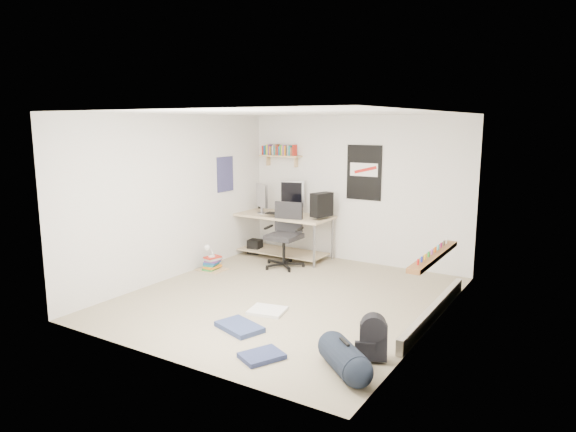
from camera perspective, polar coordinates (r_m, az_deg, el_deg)
The scene contains 26 objects.
floor at distance 7.17m, azimuth -0.20°, elevation -9.06°, with size 4.00×4.50×0.01m, color gray.
ceiling at distance 6.76m, azimuth -0.21°, elevation 11.44°, with size 4.00×4.50×0.01m, color white.
back_wall at distance 8.83m, azimuth 7.55°, elevation 2.92°, with size 4.00×0.01×2.50m, color silver.
left_wall at distance 8.08m, azimuth -12.38°, elevation 2.09°, with size 0.01×4.50×2.50m, color silver.
right_wall at distance 6.06m, azimuth 16.13°, elevation -0.78°, with size 0.01×4.50×2.50m, color silver.
desk at distance 9.15m, azimuth -0.67°, elevation -2.36°, with size 1.79×0.78×0.82m, color tan.
monitor_left at distance 9.13m, azimuth -2.91°, elevation 1.83°, with size 0.38×0.10×0.42m, color gray.
monitor_right at distance 9.14m, azimuth 0.50°, elevation 2.01°, with size 0.43×0.11×0.47m, color #A4A4A9.
pc_tower at distance 8.63m, azimuth 3.76°, elevation 1.27°, with size 0.18×0.38×0.40m, color black.
keyboard at distance 8.85m, azimuth -1.07°, elevation 0.26°, with size 0.44×0.15×0.02m, color black.
speaker_left at distance 9.45m, azimuth -3.04°, elevation 1.33°, with size 0.08×0.08×0.16m, color black.
speaker_right at distance 8.97m, azimuth 0.96°, elevation 0.88°, with size 0.08×0.08×0.17m, color black.
office_chair at distance 8.50m, azimuth -0.47°, elevation -2.47°, with size 0.70×0.70×1.07m, color black.
wall_shelf at distance 9.36m, azimuth -0.84°, elevation 6.69°, with size 0.80×0.22×0.24m, color tan.
poster_back_wall at distance 8.71m, azimuth 8.43°, elevation 4.79°, with size 0.62×0.03×0.92m, color black.
poster_left_wall at distance 8.93m, azimuth -7.00°, elevation 4.63°, with size 0.02×0.42×0.60m, color navy.
window at distance 6.32m, azimuth 16.48°, elevation 1.50°, with size 0.10×1.50×1.26m, color brown.
baseboard_heater at distance 6.66m, azimuth 15.92°, elevation -10.15°, with size 0.08×2.50×0.18m, color #B7B2A8.
backpack at distance 5.39m, azimuth 9.45°, elevation -13.59°, with size 0.27×0.22×0.37m, color black.
duffel_bag at distance 5.14m, azimuth 6.25°, elevation -15.53°, with size 0.30×0.30×0.59m, color black.
tshirt at distance 6.63m, azimuth -2.30°, elevation -10.46°, with size 0.44×0.37×0.04m, color silver.
jeans_a at distance 6.14m, azimuth -5.41°, elevation -12.17°, with size 0.55×0.35×0.06m, color navy.
jeans_b at distance 5.44m, azimuth -2.93°, elevation -15.26°, with size 0.42×0.31×0.05m, color navy.
book_stack at distance 8.50m, azimuth -8.49°, elevation -4.96°, with size 0.47×0.38×0.32m, color brown.
desk_lamp at distance 8.42m, azimuth -8.51°, elevation -3.50°, with size 0.11×0.18×0.18m, color white.
subwoofer at distance 9.44m, azimuth -3.69°, elevation -3.39°, with size 0.22×0.22×0.25m, color black.
Camera 1 is at (3.57, -5.74, 2.37)m, focal length 32.00 mm.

